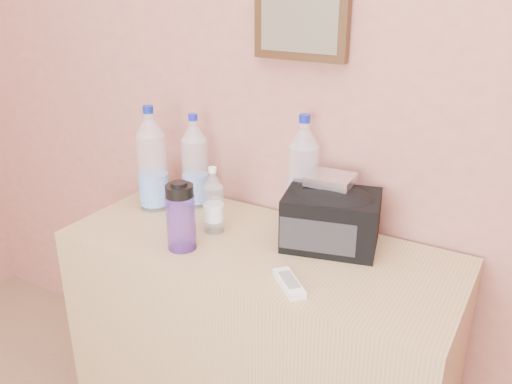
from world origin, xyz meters
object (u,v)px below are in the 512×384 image
(dresser, at_px, (259,347))
(sunglasses, at_px, (154,191))
(pet_small, at_px, (214,204))
(foil_packet, at_px, (331,179))
(nalgene_bottle, at_px, (181,216))
(pet_large_b, at_px, (195,166))
(pet_large_c, at_px, (303,178))
(ac_remote, at_px, (289,283))
(pet_large_a, at_px, (152,164))
(toiletry_bag, at_px, (331,217))

(dresser, xyz_separation_m, sunglasses, (-0.52, 0.14, 0.40))
(pet_small, xyz_separation_m, foil_packet, (0.34, 0.12, 0.11))
(pet_small, height_order, sunglasses, pet_small)
(nalgene_bottle, bearing_deg, pet_large_b, 118.37)
(pet_large_c, distance_m, nalgene_bottle, 0.41)
(sunglasses, distance_m, ac_remote, 0.77)
(pet_large_a, xyz_separation_m, sunglasses, (-0.07, 0.08, -0.14))
(pet_small, height_order, ac_remote, pet_small)
(nalgene_bottle, height_order, sunglasses, nalgene_bottle)
(dresser, xyz_separation_m, pet_large_c, (0.05, 0.20, 0.54))
(pet_large_b, xyz_separation_m, sunglasses, (-0.18, -0.02, -0.12))
(dresser, bearing_deg, pet_large_b, 155.24)
(pet_large_c, xyz_separation_m, pet_small, (-0.22, -0.19, -0.07))
(pet_large_b, xyz_separation_m, ac_remote, (0.53, -0.32, -0.14))
(pet_large_b, bearing_deg, pet_small, -40.02)
(pet_small, xyz_separation_m, nalgene_bottle, (-0.02, -0.14, 0.01))
(pet_large_a, relative_size, foil_packet, 2.72)
(dresser, distance_m, nalgene_bottle, 0.53)
(dresser, xyz_separation_m, pet_small, (-0.17, 0.01, 0.47))
(pet_large_b, xyz_separation_m, toiletry_bag, (0.53, -0.05, -0.05))
(dresser, height_order, pet_large_c, pet_large_c)
(ac_remote, height_order, toiletry_bag, toiletry_bag)
(dresser, bearing_deg, ac_remote, -41.40)
(dresser, height_order, pet_small, pet_small)
(dresser, bearing_deg, sunglasses, 164.98)
(ac_remote, bearing_deg, sunglasses, -160.19)
(pet_large_c, bearing_deg, foil_packet, -27.96)
(pet_large_b, height_order, toiletry_bag, pet_large_b)
(sunglasses, bearing_deg, toiletry_bag, 8.22)
(pet_large_c, relative_size, ac_remote, 2.62)
(pet_large_c, bearing_deg, pet_large_b, -174.54)
(pet_large_a, distance_m, pet_large_c, 0.52)
(pet_large_c, distance_m, toiletry_bag, 0.18)
(pet_small, relative_size, foil_packet, 1.62)
(pet_large_a, bearing_deg, pet_small, -10.31)
(pet_large_b, bearing_deg, pet_large_a, -138.69)
(foil_packet, bearing_deg, nalgene_bottle, -143.57)
(pet_large_a, height_order, pet_large_c, pet_large_c)
(pet_large_a, height_order, toiletry_bag, pet_large_a)
(pet_large_a, height_order, foil_packet, pet_large_a)
(pet_small, relative_size, sunglasses, 1.39)
(pet_large_c, xyz_separation_m, nalgene_bottle, (-0.24, -0.33, -0.06))
(nalgene_bottle, bearing_deg, pet_small, 82.04)
(pet_small, relative_size, nalgene_bottle, 1.02)
(nalgene_bottle, xyz_separation_m, toiletry_bag, (0.38, 0.24, -0.01))
(dresser, xyz_separation_m, ac_remote, (0.18, -0.16, 0.39))
(nalgene_bottle, bearing_deg, foil_packet, 36.43)
(pet_large_a, height_order, nalgene_bottle, pet_large_a)
(pet_large_b, relative_size, sunglasses, 2.11)
(pet_large_a, distance_m, pet_small, 0.30)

